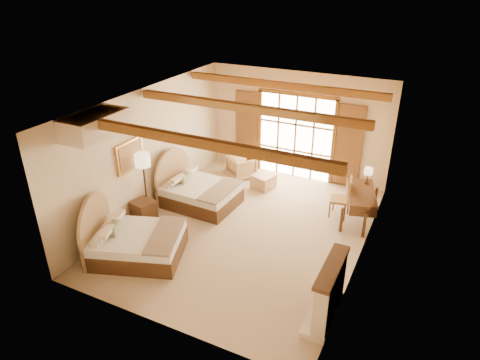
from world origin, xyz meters
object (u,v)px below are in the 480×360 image
Objects in this scene: bed_near at (132,240)px; desk at (360,205)px; nightstand at (144,212)px; bed_far at (196,190)px; armchair at (242,167)px.

bed_near reaches higher than desk.
desk is (4.81, 2.48, 0.14)m from nightstand.
bed_near is 1.46× the size of desk.
nightstand is 0.37× the size of desk.
bed_far is (0.04, 2.64, -0.00)m from bed_near.
armchair is (1.04, 3.46, 0.03)m from nightstand.
armchair is 0.45× the size of desk.
nightstand is (-0.64, -1.44, -0.08)m from bed_far.
nightstand is at bearing -168.69° from desk.
armchair is at bearing 81.09° from bed_far.
bed_near is at bearing -49.87° from nightstand.
bed_far is at bearing 69.52° from bed_near.
desk is at bearing -160.53° from armchair.
nightstand is (-0.60, 1.20, -0.08)m from bed_near.
armchair reaches higher than nightstand.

